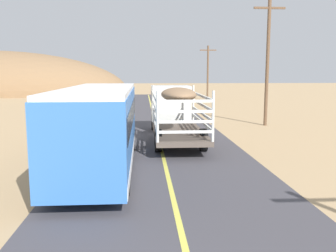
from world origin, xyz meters
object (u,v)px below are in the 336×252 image
at_px(livestock_truck, 173,106).
at_px(bus, 100,126).
at_px(power_pole_far, 208,71).
at_px(power_pole_mid, 268,59).

relative_size(livestock_truck, bus, 0.97).
distance_m(livestock_truck, power_pole_far, 28.94).
bearing_deg(power_pole_mid, livestock_truck, -150.72).
xyz_separation_m(bus, power_pole_mid, (10.45, 11.38, 2.94)).
bearing_deg(power_pole_far, power_pole_mid, -90.00).
height_order(bus, power_pole_far, power_pole_far).
xyz_separation_m(bus, power_pole_far, (10.45, 35.48, 2.18)).
distance_m(bus, power_pole_mid, 15.73).
height_order(livestock_truck, power_pole_far, power_pole_far).
bearing_deg(bus, power_pole_mid, 47.43).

